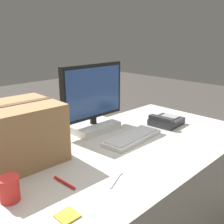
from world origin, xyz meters
TOP-DOWN VIEW (x-y plane):
  - office_desk at (0.00, 0.00)m, footprint 1.80×0.90m
  - monitor at (0.10, 0.31)m, footprint 0.48×0.21m
  - keyboard at (0.16, 0.03)m, footprint 0.42×0.18m
  - desk_phone at (0.53, 0.03)m, footprint 0.22×0.20m
  - paper_cup_right at (-0.63, -0.04)m, footprint 0.08×0.08m
  - spoon at (-0.22, -0.22)m, footprint 0.14×0.08m
  - cardboard_box at (-0.46, 0.25)m, footprint 0.42×0.36m
  - pen_marker at (-0.42, -0.09)m, footprint 0.02×0.14m
  - sticky_note_pad at (-0.53, -0.27)m, footprint 0.07×0.07m

SIDE VIEW (x-z plane):
  - office_desk at x=0.00m, z-range 0.00..0.74m
  - spoon at x=-0.22m, z-range 0.74..0.74m
  - sticky_note_pad at x=-0.53m, z-range 0.74..0.74m
  - pen_marker at x=-0.42m, z-range 0.74..0.75m
  - keyboard at x=0.16m, z-range 0.74..0.76m
  - desk_phone at x=0.53m, z-range 0.73..0.80m
  - paper_cup_right at x=-0.63m, z-range 0.74..0.84m
  - cardboard_box at x=-0.46m, z-range 0.74..1.03m
  - monitor at x=0.10m, z-range 0.69..1.13m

